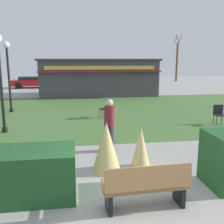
{
  "coord_description": "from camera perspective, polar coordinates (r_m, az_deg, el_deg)",
  "views": [
    {
      "loc": [
        -1.11,
        -4.4,
        2.88
      ],
      "look_at": [
        0.08,
        3.92,
        1.19
      ],
      "focal_mm": 41.32,
      "sensor_mm": 36.0,
      "label": 1
    }
  ],
  "objects": [
    {
      "name": "parked_car_west_slot",
      "position": [
        28.71,
        -17.29,
        6.42
      ],
      "size": [
        4.31,
        2.27,
        1.2
      ],
      "color": "maroon",
      "rests_on": "ground_plane"
    },
    {
      "name": "ornamental_grass_behind_right",
      "position": [
        7.06,
        6.4,
        -7.84
      ],
      "size": [
        0.52,
        0.52,
        1.13
      ],
      "primitive_type": "cone",
      "color": "tan",
      "rests_on": "ground_plane"
    },
    {
      "name": "lamppost_mid",
      "position": [
        11.02,
        -23.57,
        8.27
      ],
      "size": [
        0.36,
        0.36,
        3.88
      ],
      "color": "black",
      "rests_on": "ground_plane"
    },
    {
      "name": "lamppost_far",
      "position": [
        15.43,
        -22.0,
        9.02
      ],
      "size": [
        0.36,
        0.36,
        3.88
      ],
      "color": "black",
      "rests_on": "ground_plane"
    },
    {
      "name": "park_bench",
      "position": [
        5.24,
        7.57,
        -15.99
      ],
      "size": [
        1.72,
        0.61,
        0.95
      ],
      "color": "olive",
      "rests_on": "ground_plane"
    },
    {
      "name": "food_kiosk",
      "position": [
        21.92,
        -3.06,
        7.78
      ],
      "size": [
        9.61,
        4.64,
        2.99
      ],
      "color": "#47424C",
      "rests_on": "ground_plane"
    },
    {
      "name": "tree_left_bg",
      "position": [
        37.08,
        14.18,
        10.87
      ],
      "size": [
        0.91,
        0.96,
        6.25
      ],
      "color": "brown",
      "rests_on": "ground_plane"
    },
    {
      "name": "cafe_chair_east",
      "position": [
        12.66,
        22.56,
        -0.19
      ],
      "size": [
        0.5,
        0.5,
        0.89
      ],
      "color": "black",
      "rests_on": "ground_plane"
    },
    {
      "name": "cafe_chair_west",
      "position": [
        13.04,
        -1.27,
        1.01
      ],
      "size": [
        0.6,
        0.6,
        0.89
      ],
      "color": "black",
      "rests_on": "ground_plane"
    },
    {
      "name": "person_strolling",
      "position": [
        8.17,
        -0.56,
        -2.92
      ],
      "size": [
        0.34,
        0.34,
        1.69
      ],
      "rotation": [
        0.0,
        0.0,
        0.91
      ],
      "color": "#23232D",
      "rests_on": "ground_plane"
    },
    {
      "name": "hedge_left",
      "position": [
        5.86,
        -18.75,
        -12.9
      ],
      "size": [
        2.12,
        1.1,
        1.05
      ],
      "primitive_type": "cube",
      "color": "#1E4C23",
      "rests_on": "ground_plane"
    },
    {
      "name": "ground_plane",
      "position": [
        5.37,
        5.49,
        -21.07
      ],
      "size": [
        80.0,
        80.0,
        0.0
      ],
      "primitive_type": "plane",
      "color": "#999691"
    },
    {
      "name": "lawn_patch",
      "position": [
        14.81,
        -3.68,
        0.18
      ],
      "size": [
        36.0,
        12.0,
        0.01
      ],
      "primitive_type": "cube",
      "color": "#446B33",
      "rests_on": "ground_plane"
    },
    {
      "name": "ornamental_grass_behind_left",
      "position": [
        6.76,
        -1.24,
        -7.77
      ],
      "size": [
        0.76,
        0.76,
        1.32
      ],
      "primitive_type": "cone",
      "color": "tan",
      "rests_on": "ground_plane"
    }
  ]
}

